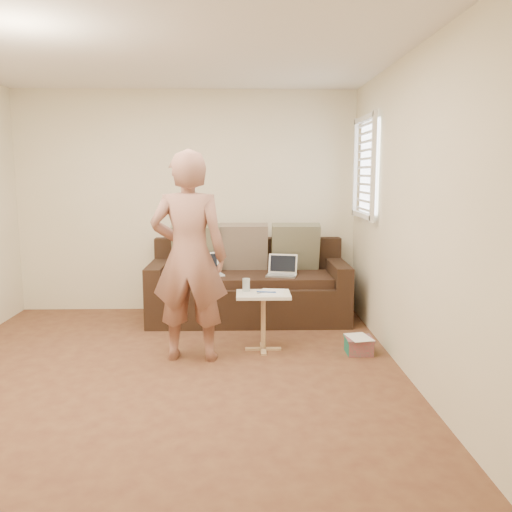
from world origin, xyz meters
name	(u,v)px	position (x,y,z in m)	size (l,w,h in m)	color
floor	(162,378)	(0.00, 0.00, 0.00)	(4.50, 4.50, 0.00)	#532C1E
ceiling	(152,41)	(0.00, 0.00, 2.60)	(4.50, 4.50, 0.00)	white
wall_back	(187,202)	(0.00, 2.25, 1.30)	(4.00, 4.00, 0.00)	beige
wall_front	(57,270)	(0.00, -2.25, 1.30)	(4.00, 4.00, 0.00)	beige
wall_right	(414,217)	(2.00, 0.00, 1.30)	(4.50, 4.50, 0.00)	beige
window_blinds	(365,167)	(1.95, 1.50, 1.70)	(0.12, 0.88, 1.08)	white
sofa	(249,282)	(0.72, 1.77, 0.42)	(2.20, 0.95, 0.85)	black
pillow_left	(196,248)	(0.12, 1.98, 0.79)	(0.55, 0.14, 0.55)	#626148
pillow_mid	(244,247)	(0.67, 2.01, 0.79)	(0.55, 0.14, 0.55)	brown
pillow_right	(295,247)	(1.27, 2.01, 0.79)	(0.55, 0.14, 0.55)	#626148
laptop_silver	(281,276)	(1.09, 1.62, 0.52)	(0.32, 0.23, 0.21)	#B7BABC
laptop_white	(207,276)	(0.27, 1.68, 0.52)	(0.34, 0.24, 0.24)	white
person	(189,257)	(0.19, 0.46, 0.92)	(0.67, 0.46, 1.85)	#925450
side_table	(263,322)	(0.85, 0.68, 0.27)	(0.50, 0.35, 0.55)	silver
drinking_glass	(246,285)	(0.69, 0.76, 0.61)	(0.07, 0.07, 0.12)	silver
scissors	(266,292)	(0.88, 0.68, 0.55)	(0.18, 0.10, 0.02)	silver
paper_on_table	(272,292)	(0.93, 0.70, 0.55)	(0.21, 0.30, 0.00)	white
striped_box	(359,345)	(1.72, 0.56, 0.08)	(0.25, 0.25, 0.16)	red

